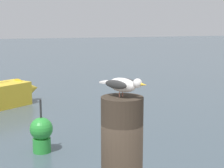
# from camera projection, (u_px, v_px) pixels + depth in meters

# --- Properties ---
(mooring_post) EXTENTS (0.30, 0.30, 0.91)m
(mooring_post) POSITION_uv_depth(u_px,v_px,m) (122.00, 159.00, 2.70)
(mooring_post) COLOR #382D23
(mooring_post) RESTS_ON harbor_quay
(seagull) EXTENTS (0.25, 0.35, 0.14)m
(seagull) POSITION_uv_depth(u_px,v_px,m) (123.00, 84.00, 2.61)
(seagull) COLOR #C67760
(seagull) RESTS_ON mooring_post
(channel_buoy) EXTENTS (0.56, 0.56, 1.33)m
(channel_buoy) POSITION_uv_depth(u_px,v_px,m) (41.00, 133.00, 9.16)
(channel_buoy) COLOR green
(channel_buoy) RESTS_ON ground_plane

